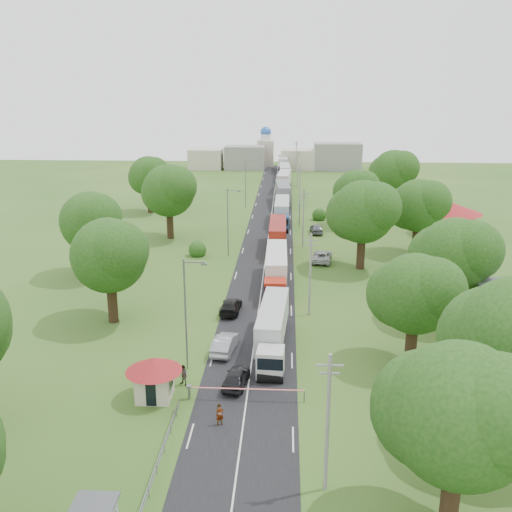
# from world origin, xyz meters

# --- Properties ---
(ground) EXTENTS (260.00, 260.00, 0.00)m
(ground) POSITION_xyz_m (0.00, 0.00, 0.00)
(ground) COLOR #2F571D
(ground) RESTS_ON ground
(road) EXTENTS (8.00, 200.00, 0.04)m
(road) POSITION_xyz_m (0.00, 20.00, 0.00)
(road) COLOR black
(road) RESTS_ON ground
(boom_barrier) EXTENTS (9.22, 0.35, 1.18)m
(boom_barrier) POSITION_xyz_m (-1.36, -25.00, 0.89)
(boom_barrier) COLOR slate
(boom_barrier) RESTS_ON ground
(guard_booth) EXTENTS (4.40, 4.40, 3.45)m
(guard_booth) POSITION_xyz_m (-7.20, -25.00, 2.16)
(guard_booth) COLOR beige
(guard_booth) RESTS_ON ground
(guard_rail) EXTENTS (0.10, 17.00, 1.70)m
(guard_rail) POSITION_xyz_m (-5.00, -35.00, 0.00)
(guard_rail) COLOR slate
(guard_rail) RESTS_ON ground
(info_sign) EXTENTS (0.12, 3.10, 4.10)m
(info_sign) POSITION_xyz_m (5.20, 35.00, 3.00)
(info_sign) COLOR slate
(info_sign) RESTS_ON ground
(pole_0) EXTENTS (1.60, 0.24, 9.00)m
(pole_0) POSITION_xyz_m (5.50, -35.00, 4.68)
(pole_0) COLOR gray
(pole_0) RESTS_ON ground
(pole_1) EXTENTS (1.60, 0.24, 9.00)m
(pole_1) POSITION_xyz_m (5.50, -7.00, 4.68)
(pole_1) COLOR gray
(pole_1) RESTS_ON ground
(pole_2) EXTENTS (1.60, 0.24, 9.00)m
(pole_2) POSITION_xyz_m (5.50, 21.00, 4.68)
(pole_2) COLOR gray
(pole_2) RESTS_ON ground
(pole_3) EXTENTS (1.60, 0.24, 9.00)m
(pole_3) POSITION_xyz_m (5.50, 49.00, 4.68)
(pole_3) COLOR gray
(pole_3) RESTS_ON ground
(pole_4) EXTENTS (1.60, 0.24, 9.00)m
(pole_4) POSITION_xyz_m (5.50, 77.00, 4.68)
(pole_4) COLOR gray
(pole_4) RESTS_ON ground
(pole_5) EXTENTS (1.60, 0.24, 9.00)m
(pole_5) POSITION_xyz_m (5.50, 105.00, 4.68)
(pole_5) COLOR gray
(pole_5) RESTS_ON ground
(lamp_0) EXTENTS (2.03, 0.22, 10.00)m
(lamp_0) POSITION_xyz_m (-5.35, -20.00, 5.55)
(lamp_0) COLOR slate
(lamp_0) RESTS_ON ground
(lamp_1) EXTENTS (2.03, 0.22, 10.00)m
(lamp_1) POSITION_xyz_m (-5.35, 15.00, 5.55)
(lamp_1) COLOR slate
(lamp_1) RESTS_ON ground
(lamp_2) EXTENTS (2.03, 0.22, 10.00)m
(lamp_2) POSITION_xyz_m (-5.35, 50.00, 5.55)
(lamp_2) COLOR slate
(lamp_2) RESTS_ON ground
(tree_0) EXTENTS (8.80, 8.80, 11.07)m
(tree_0) POSITION_xyz_m (11.99, -37.84, 7.22)
(tree_0) COLOR #382616
(tree_0) RESTS_ON ground
(tree_2) EXTENTS (8.00, 8.00, 10.10)m
(tree_2) POSITION_xyz_m (13.99, -17.86, 6.60)
(tree_2) COLOR #382616
(tree_2) RESTS_ON ground
(tree_3) EXTENTS (8.80, 8.80, 11.07)m
(tree_3) POSITION_xyz_m (19.99, -7.84, 7.22)
(tree_3) COLOR #382616
(tree_3) RESTS_ON ground
(tree_4) EXTENTS (9.60, 9.60, 12.05)m
(tree_4) POSITION_xyz_m (12.99, 10.17, 7.85)
(tree_4) COLOR #382616
(tree_4) RESTS_ON ground
(tree_5) EXTENTS (8.80, 8.80, 11.07)m
(tree_5) POSITION_xyz_m (21.99, 18.16, 7.22)
(tree_5) COLOR #382616
(tree_5) RESTS_ON ground
(tree_6) EXTENTS (8.00, 8.00, 10.10)m
(tree_6) POSITION_xyz_m (14.99, 35.14, 6.60)
(tree_6) COLOR #382616
(tree_6) RESTS_ON ground
(tree_7) EXTENTS (9.60, 9.60, 12.05)m
(tree_7) POSITION_xyz_m (23.99, 50.17, 7.85)
(tree_7) COLOR #382616
(tree_7) RESTS_ON ground
(tree_10) EXTENTS (8.80, 8.80, 11.07)m
(tree_10) POSITION_xyz_m (-15.01, -9.84, 7.22)
(tree_10) COLOR #382616
(tree_10) RESTS_ON ground
(tree_11) EXTENTS (8.80, 8.80, 11.07)m
(tree_11) POSITION_xyz_m (-22.01, 5.16, 7.22)
(tree_11) COLOR #382616
(tree_11) RESTS_ON ground
(tree_12) EXTENTS (9.60, 9.60, 12.05)m
(tree_12) POSITION_xyz_m (-16.01, 25.17, 7.85)
(tree_12) COLOR #382616
(tree_12) RESTS_ON ground
(tree_13) EXTENTS (8.80, 8.80, 11.07)m
(tree_13) POSITION_xyz_m (-24.01, 45.16, 7.22)
(tree_13) COLOR #382616
(tree_13) RESTS_ON ground
(house_cream) EXTENTS (10.08, 10.08, 5.80)m
(house_cream) POSITION_xyz_m (30.00, 30.00, 3.64)
(house_cream) COLOR beige
(house_cream) RESTS_ON ground
(distant_town) EXTENTS (52.00, 8.00, 8.00)m
(distant_town) POSITION_xyz_m (0.68, 110.00, 3.49)
(distant_town) COLOR gray
(distant_town) RESTS_ON ground
(church) EXTENTS (5.00, 5.00, 12.30)m
(church) POSITION_xyz_m (-4.00, 118.00, 5.39)
(church) COLOR beige
(church) RESTS_ON ground
(truck_0) EXTENTS (3.02, 13.70, 3.78)m
(truck_0) POSITION_xyz_m (1.76, -15.36, 2.01)
(truck_0) COLOR silver
(truck_0) RESTS_ON ground
(truck_1) EXTENTS (2.67, 14.79, 4.10)m
(truck_1) POSITION_xyz_m (1.76, 2.41, 2.18)
(truck_1) COLOR red
(truck_1) RESTS_ON ground
(truck_2) EXTENTS (2.53, 14.49, 4.02)m
(truck_2) POSITION_xyz_m (1.62, 18.99, 2.13)
(truck_2) COLOR gold
(truck_2) RESTS_ON ground
(truck_3) EXTENTS (2.60, 14.83, 4.11)m
(truck_3) POSITION_xyz_m (2.07, 36.64, 2.18)
(truck_3) COLOR navy
(truck_3) RESTS_ON ground
(truck_4) EXTENTS (3.49, 15.57, 4.30)m
(truck_4) POSITION_xyz_m (2.10, 54.55, 2.28)
(truck_4) COLOR #AEAEAE
(truck_4) RESTS_ON ground
(truck_5) EXTENTS (3.41, 15.72, 4.34)m
(truck_5) POSITION_xyz_m (2.20, 71.35, 2.30)
(truck_5) COLOR red
(truck_5) RESTS_ON ground
(truck_6) EXTENTS (2.92, 15.19, 4.20)m
(truck_6) POSITION_xyz_m (2.29, 86.60, 2.23)
(truck_6) COLOR #235F38
(truck_6) RESTS_ON ground
(truck_7) EXTENTS (2.80, 15.76, 4.37)m
(truck_7) POSITION_xyz_m (1.65, 103.77, 2.32)
(truck_7) COLOR #BBBBBB
(truck_7) RESTS_ON ground
(car_lane_front) EXTENTS (2.32, 4.53, 1.47)m
(car_lane_front) POSITION_xyz_m (-1.00, -22.72, 0.74)
(car_lane_front) COLOR black
(car_lane_front) RESTS_ON ground
(car_lane_mid) EXTENTS (2.34, 5.07, 1.61)m
(car_lane_mid) POSITION_xyz_m (-2.60, -16.49, 0.81)
(car_lane_mid) COLOR gray
(car_lane_mid) RESTS_ON ground
(car_lane_rear) EXTENTS (2.29, 5.10, 1.45)m
(car_lane_rear) POSITION_xyz_m (-3.00, -6.75, 0.73)
(car_lane_rear) COLOR black
(car_lane_rear) RESTS_ON ground
(car_verge_near) EXTENTS (3.31, 5.92, 1.56)m
(car_verge_near) POSITION_xyz_m (8.00, 13.00, 0.78)
(car_verge_near) COLOR #B6B6B6
(car_verge_near) RESTS_ON ground
(car_verge_far) EXTENTS (2.22, 4.84, 1.61)m
(car_verge_far) POSITION_xyz_m (8.00, 29.54, 0.80)
(car_verge_far) COLOR #595C61
(car_verge_far) RESTS_ON ground
(pedestrian_near) EXTENTS (0.71, 0.62, 1.63)m
(pedestrian_near) POSITION_xyz_m (-1.68, -28.50, 0.82)
(pedestrian_near) COLOR gray
(pedestrian_near) RESTS_ON ground
(pedestrian_booth) EXTENTS (1.08, 1.04, 1.76)m
(pedestrian_booth) POSITION_xyz_m (-5.31, -22.94, 0.88)
(pedestrian_booth) COLOR gray
(pedestrian_booth) RESTS_ON ground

